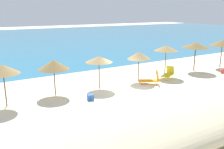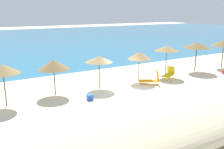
# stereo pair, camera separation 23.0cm
# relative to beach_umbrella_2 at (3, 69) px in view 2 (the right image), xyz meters

# --- Properties ---
(ground_plane) EXTENTS (160.00, 160.00, 0.00)m
(ground_plane) POSITION_rel_beach_umbrella_2_xyz_m (8.34, -1.17, -2.38)
(ground_plane) COLOR beige
(sea_water) EXTENTS (160.00, 60.82, 0.01)m
(sea_water) POSITION_rel_beach_umbrella_2_xyz_m (8.34, 36.17, -2.37)
(sea_water) COLOR teal
(sea_water) RESTS_ON ground_plane
(dune_ridge) EXTENTS (53.33, 5.89, 1.62)m
(dune_ridge) POSITION_rel_beach_umbrella_2_xyz_m (5.80, -8.24, -1.56)
(dune_ridge) COLOR beige
(dune_ridge) RESTS_ON ground_plane
(beach_umbrella_2) EXTENTS (2.03, 2.03, 2.67)m
(beach_umbrella_2) POSITION_rel_beach_umbrella_2_xyz_m (0.00, 0.00, 0.00)
(beach_umbrella_2) COLOR brown
(beach_umbrella_2) RESTS_ON ground_plane
(beach_umbrella_3) EXTENTS (2.15, 2.15, 2.54)m
(beach_umbrella_3) POSITION_rel_beach_umbrella_2_xyz_m (3.33, 0.52, -0.18)
(beach_umbrella_3) COLOR brown
(beach_umbrella_3) RESTS_ON ground_plane
(beach_umbrella_4) EXTENTS (2.06, 2.06, 2.48)m
(beach_umbrella_4) POSITION_rel_beach_umbrella_2_xyz_m (6.78, 0.33, -0.13)
(beach_umbrella_4) COLOR brown
(beach_umbrella_4) RESTS_ON ground_plane
(beach_umbrella_5) EXTENTS (1.96, 1.96, 2.53)m
(beach_umbrella_5) POSITION_rel_beach_umbrella_2_xyz_m (10.49, 0.23, -0.16)
(beach_umbrella_5) COLOR brown
(beach_umbrella_5) RESTS_ON ground_plane
(beach_umbrella_6) EXTENTS (2.15, 2.15, 2.78)m
(beach_umbrella_6) POSITION_rel_beach_umbrella_2_xyz_m (13.67, 0.41, 0.16)
(beach_umbrella_6) COLOR brown
(beach_umbrella_6) RESTS_ON ground_plane
(beach_umbrella_7) EXTENTS (2.59, 2.59, 2.83)m
(beach_umbrella_7) POSITION_rel_beach_umbrella_2_xyz_m (17.51, 0.37, 0.18)
(beach_umbrella_7) COLOR brown
(beach_umbrella_7) RESTS_ON ground_plane
(beach_umbrella_8) EXTENTS (2.56, 2.56, 2.86)m
(beach_umbrella_8) POSITION_rel_beach_umbrella_2_xyz_m (21.12, 0.00, 0.19)
(beach_umbrella_8) COLOR brown
(beach_umbrella_8) RESTS_ON ground_plane
(lounge_chair_0) EXTENTS (1.72, 1.36, 1.16)m
(lounge_chair_0) POSITION_rel_beach_umbrella_2_xyz_m (10.84, -1.04, -1.94)
(lounge_chair_0) COLOR orange
(lounge_chair_0) RESTS_ON ground_plane
(lounge_chair_4) EXTENTS (1.69, 1.29, 1.05)m
(lounge_chair_4) POSITION_rel_beach_umbrella_2_xyz_m (13.26, -0.46, -1.93)
(lounge_chair_4) COLOR yellow
(lounge_chair_4) RESTS_ON ground_plane
(beach_ball) EXTENTS (0.39, 0.39, 0.39)m
(beach_ball) POSITION_rel_beach_umbrella_2_xyz_m (19.00, -1.78, -2.18)
(beach_ball) COLOR red
(beach_ball) RESTS_ON ground_plane
(cooler_box) EXTENTS (0.45, 0.46, 0.38)m
(cooler_box) POSITION_rel_beach_umbrella_2_xyz_m (5.00, -1.73, -2.19)
(cooler_box) COLOR blue
(cooler_box) RESTS_ON ground_plane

